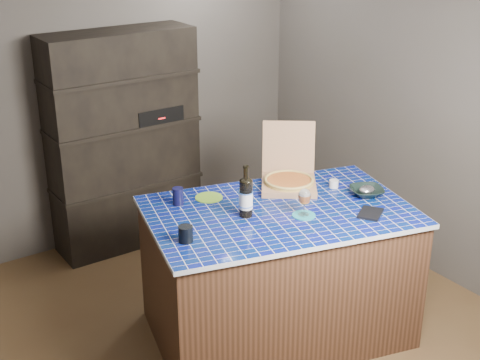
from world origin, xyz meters
TOP-DOWN VIEW (x-y plane):
  - room at (0.00, 0.00)m, footprint 3.50×3.50m
  - shelving_unit at (0.00, 1.53)m, footprint 1.20×0.41m
  - kitchen_island at (0.24, -0.23)m, footprint 1.86×1.43m
  - pizza_box at (0.52, 0.02)m, footprint 0.56×0.57m
  - mead_bottle at (0.02, -0.19)m, footprint 0.09×0.09m
  - teal_trivet at (0.31, -0.39)m, footprint 0.15×0.15m
  - wine_glass at (0.31, -0.39)m, footprint 0.08×0.08m
  - tumbler at (-0.46, -0.27)m, footprint 0.09×0.09m
  - dvd_case at (0.67, -0.61)m, footprint 0.23×0.21m
  - bowl at (0.86, -0.38)m, footprint 0.29×0.29m
  - foil_contents at (0.86, -0.38)m, footprint 0.11×0.09m
  - white_jar at (0.77, -0.16)m, footprint 0.06×0.06m
  - navy_cup at (-0.24, 0.20)m, footprint 0.07×0.07m
  - green_trivet at (-0.03, 0.17)m, footprint 0.18×0.18m

SIDE VIEW (x-z plane):
  - kitchen_island at x=0.24m, z-range 0.00..0.91m
  - shelving_unit at x=0.00m, z-range 0.00..1.80m
  - green_trivet at x=-0.03m, z-range 0.91..0.91m
  - teal_trivet at x=0.31m, z-range 0.91..0.91m
  - dvd_case at x=0.67m, z-range 0.91..0.92m
  - white_jar at x=0.77m, z-range 0.91..0.96m
  - bowl at x=0.86m, z-range 0.91..0.96m
  - foil_contents at x=0.86m, z-range 0.92..0.97m
  - tumbler at x=-0.46m, z-range 0.91..1.00m
  - navy_cup at x=-0.24m, z-range 0.91..1.02m
  - pizza_box at x=0.52m, z-range 0.77..1.16m
  - wine_glass at x=0.31m, z-range 0.95..1.12m
  - mead_bottle at x=0.02m, z-range 0.87..1.20m
  - room at x=0.00m, z-range -0.50..3.00m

